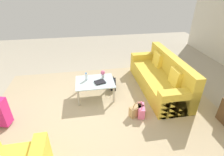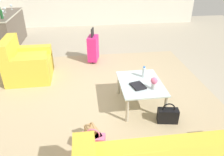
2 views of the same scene
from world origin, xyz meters
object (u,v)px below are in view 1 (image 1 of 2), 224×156
flower_vase (103,73)px  handbag_pink (141,110)px  coffee_table (95,83)px  water_bottle (86,77)px  handbag_black (113,84)px  couch (161,78)px  handbag_tan (136,111)px  coffee_table_book (100,82)px

flower_vase → handbag_pink: (-0.71, 1.02, -0.45)m
coffee_table → flower_vase: (-0.22, -0.15, 0.18)m
water_bottle → coffee_table: bearing=153.4°
coffee_table → handbag_black: (-0.52, -0.33, -0.26)m
couch → handbag_tan: (0.97, 0.96, -0.19)m
coffee_table → handbag_black: bearing=-147.9°
couch → water_bottle: (2.00, -0.00, 0.23)m
handbag_pink → coffee_table: bearing=-43.0°
couch → handbag_tan: 1.38m
couch → water_bottle: size_ratio=11.75×
coffee_table_book → handbag_pink: 1.18m
coffee_table → water_bottle: bearing=-26.6°
couch → coffee_table_book: bearing=6.1°
couch → handbag_pink: couch is taller
couch → coffee_table_book: couch is taller
handbag_tan → handbag_pink: bearing=175.8°
water_bottle → handbag_tan: size_ratio=0.57×
water_bottle → handbag_black: size_ratio=0.57×
couch → coffee_table: size_ratio=2.55×
coffee_table → coffee_table_book: size_ratio=3.81×
water_bottle → handbag_pink: 1.55m
water_bottle → handbag_pink: (-1.13, 0.97, -0.42)m
coffee_table → handbag_pink: bearing=137.0°
water_bottle → handbag_tan: 1.47m
flower_vase → handbag_black: size_ratio=0.57×
coffee_table → handbag_tan: 1.23m
coffee_table_book → handbag_pink: (-0.81, 0.79, -0.34)m
couch → handbag_black: couch is taller
coffee_table → flower_vase: flower_vase is taller
coffee_table_book → handbag_tan: bearing=116.8°
coffee_table_book → handbag_black: bearing=-149.8°
water_bottle → handbag_tan: water_bottle is taller
coffee_table_book → handbag_black: size_ratio=0.69×
handbag_black → handbag_tan: bearing=104.7°
handbag_tan → coffee_table: bearing=-46.1°
coffee_table_book → handbag_tan: (-0.71, 0.78, -0.34)m
water_bottle → coffee_table_book: (-0.32, 0.18, -0.08)m
coffee_table → flower_vase: bearing=-145.7°
couch → handbag_pink: bearing=48.4°
handbag_tan → handbag_pink: 0.10m
couch → handbag_pink: size_ratio=6.70×
flower_vase → handbag_pink: bearing=124.9°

